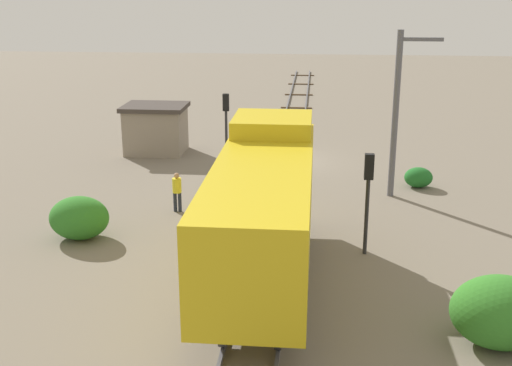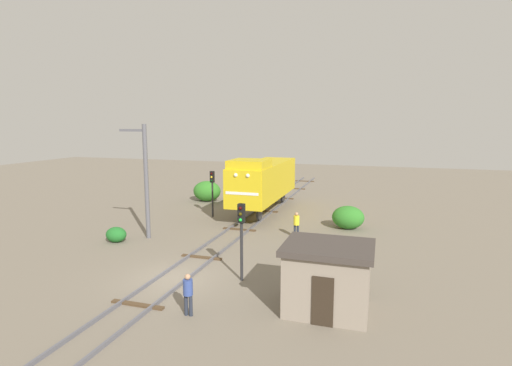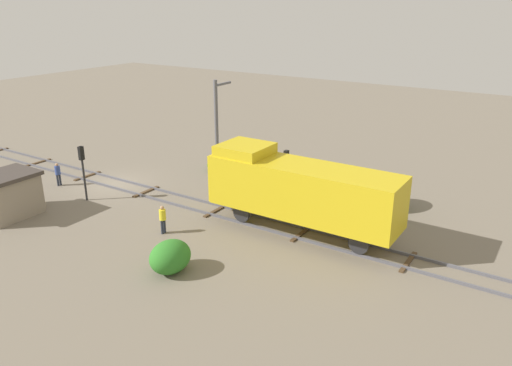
% 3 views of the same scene
% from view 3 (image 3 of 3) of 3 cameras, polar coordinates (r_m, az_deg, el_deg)
% --- Properties ---
extents(ground_plane, '(110.73, 110.73, 0.00)m').
position_cam_3_polar(ground_plane, '(37.90, -15.76, -0.11)').
color(ground_plane, '#756B5B').
extents(railway_track, '(2.40, 73.82, 0.16)m').
position_cam_3_polar(railway_track, '(37.88, -15.77, -0.01)').
color(railway_track, '#595960').
rests_on(railway_track, ground).
extents(locomotive, '(2.90, 11.60, 4.60)m').
position_cam_3_polar(locomotive, '(27.92, 5.01, -0.61)').
color(locomotive, gold).
rests_on(locomotive, railway_track).
extents(traffic_signal_near, '(0.32, 0.34, 3.74)m').
position_cam_3_polar(traffic_signal_near, '(34.63, -19.24, 2.18)').
color(traffic_signal_near, '#262628').
rests_on(traffic_signal_near, ground).
extents(traffic_signal_mid, '(0.32, 0.34, 3.69)m').
position_cam_3_polar(traffic_signal_mid, '(32.06, 3.44, 1.84)').
color(traffic_signal_mid, '#262628').
rests_on(traffic_signal_mid, ground).
extents(worker_near_track, '(0.38, 0.38, 1.70)m').
position_cam_3_polar(worker_near_track, '(38.61, -21.71, 1.13)').
color(worker_near_track, '#262B38').
rests_on(worker_near_track, ground).
extents(worker_by_signal, '(0.38, 0.38, 1.70)m').
position_cam_3_polar(worker_by_signal, '(28.99, -10.62, -3.87)').
color(worker_by_signal, '#262B38').
rests_on(worker_by_signal, ground).
extents(catenary_mast, '(1.94, 0.28, 7.39)m').
position_cam_3_polar(catenary_mast, '(36.60, -4.48, 6.34)').
color(catenary_mast, '#595960').
rests_on(catenary_mast, ground).
extents(relay_hut, '(3.50, 2.90, 2.74)m').
position_cam_3_polar(relay_hut, '(34.27, -26.53, -1.21)').
color(relay_hut, gray).
rests_on(relay_hut, ground).
extents(bush_near, '(1.32, 1.08, 0.96)m').
position_cam_3_polar(bush_near, '(39.42, -4.76, 2.11)').
color(bush_near, '#206826').
rests_on(bush_near, ground).
extents(bush_mid, '(2.67, 2.18, 1.94)m').
position_cam_3_polar(bush_mid, '(33.17, 14.85, -1.14)').
color(bush_mid, '#327B26').
rests_on(bush_mid, ground).
extents(bush_far, '(2.25, 1.84, 1.64)m').
position_cam_3_polar(bush_far, '(25.04, -9.78, -8.31)').
color(bush_far, '#2F7726').
rests_on(bush_far, ground).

